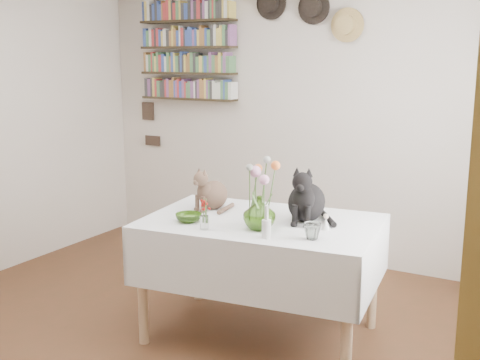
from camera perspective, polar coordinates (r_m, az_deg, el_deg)
The scene contains 14 objects.
room at distance 3.48m, azimuth -9.84°, elevation 2.40°, with size 4.08×4.58×2.58m.
dining_table at distance 3.87m, azimuth 2.03°, elevation -6.58°, with size 1.56×1.11×0.78m.
tabby_cat at distance 4.07m, azimuth -2.54°, elevation -0.69°, with size 0.20×0.25×0.30m, color brown, non-canonical shape.
black_cat at distance 3.77m, azimuth 6.36°, elevation -1.15°, with size 0.25×0.31×0.37m, color black, non-canonical shape.
flower_vase at distance 3.59m, azimuth 1.85°, elevation -3.12°, with size 0.19×0.19×0.20m, color #79AD3E.
green_bowl at distance 3.78m, azimuth -4.89°, elevation -3.58°, with size 0.17×0.17×0.05m, color #79AD3E.
drinking_glass at distance 3.43m, azimuth 6.85°, elevation -4.83°, with size 0.10×0.10×0.10m, color white.
candlestick at distance 3.43m, azimuth 2.52°, elevation -4.49°, with size 0.05×0.05×0.19m.
berry_jar at distance 3.59m, azimuth -3.42°, elevation -3.26°, with size 0.05×0.05×0.21m.
porcelain_figurine at distance 3.62m, azimuth 8.14°, elevation -4.05°, with size 0.05×0.05×0.10m.
flower_bouquet at distance 3.55m, azimuth 1.92°, elevation 0.68°, with size 0.17×0.12×0.39m.
bookshelf_unit at distance 5.83m, azimuth -4.97°, elevation 12.05°, with size 1.00×0.16×0.91m.
wall_hats at distance 5.28m, azimuth 6.56°, elevation 15.58°, with size 0.98×0.09×0.48m.
wall_art_plaques at distance 6.23m, azimuth -8.53°, elevation 5.33°, with size 0.21×0.02×0.44m.
Camera 1 is at (2.18, -2.66, 1.80)m, focal length 45.00 mm.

